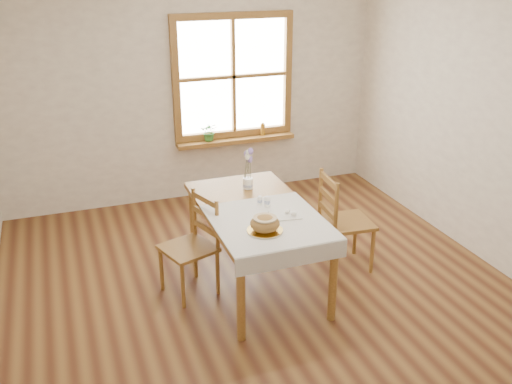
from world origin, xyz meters
TOP-DOWN VIEW (x-y plane):
  - ground at (0.00, 0.00)m, footprint 5.00×5.00m
  - room_walls at (0.00, 0.00)m, footprint 4.60×5.10m
  - window at (0.50, 2.47)m, footprint 1.46×0.08m
  - window_sill at (0.50, 2.40)m, footprint 1.46×0.20m
  - dining_table at (0.00, 0.30)m, footprint 0.90×1.60m
  - table_linen at (0.00, -0.00)m, footprint 0.91×0.99m
  - chair_left at (-0.60, 0.36)m, footprint 0.55×0.53m
  - chair_right at (0.91, 0.31)m, footprint 0.50×0.48m
  - bread_plate at (-0.10, -0.17)m, footprint 0.33×0.33m
  - bread_loaf at (-0.10, -0.17)m, footprint 0.24×0.24m
  - egg_napkin at (0.17, 0.05)m, footprint 0.27×0.23m
  - eggs at (0.17, 0.05)m, footprint 0.21×0.19m
  - salt_shaker at (0.05, 0.34)m, footprint 0.05×0.05m
  - pepper_shaker at (0.10, 0.28)m, footprint 0.06×0.06m
  - flower_vase at (0.08, 0.73)m, footprint 0.10×0.10m
  - lavender_bouquet at (0.08, 0.73)m, footprint 0.16×0.16m
  - potted_plant at (0.17, 2.40)m, footprint 0.27×0.28m
  - amber_bottle at (0.85, 2.40)m, footprint 0.07×0.07m

SIDE VIEW (x-z plane):
  - ground at x=0.00m, z-range 0.00..0.00m
  - chair_left at x=-0.60m, z-range 0.00..0.89m
  - chair_right at x=0.91m, z-range 0.00..0.95m
  - dining_table at x=0.00m, z-range 0.29..1.04m
  - window_sill at x=0.50m, z-range 0.66..0.71m
  - table_linen at x=0.00m, z-range 0.75..0.76m
  - egg_napkin at x=0.17m, z-range 0.76..0.77m
  - bread_plate at x=-0.10m, z-range 0.76..0.77m
  - eggs at x=0.17m, z-range 0.77..0.81m
  - amber_bottle at x=0.85m, z-range 0.71..0.87m
  - flower_vase at x=0.08m, z-range 0.75..0.85m
  - potted_plant at x=0.17m, z-range 0.71..0.89m
  - salt_shaker at x=0.05m, z-range 0.76..0.84m
  - pepper_shaker at x=0.10m, z-range 0.76..0.86m
  - bread_loaf at x=-0.10m, z-range 0.77..0.90m
  - lavender_bouquet at x=0.08m, z-range 0.85..1.16m
  - window at x=0.50m, z-range 0.72..2.18m
  - room_walls at x=0.00m, z-range 0.38..3.03m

